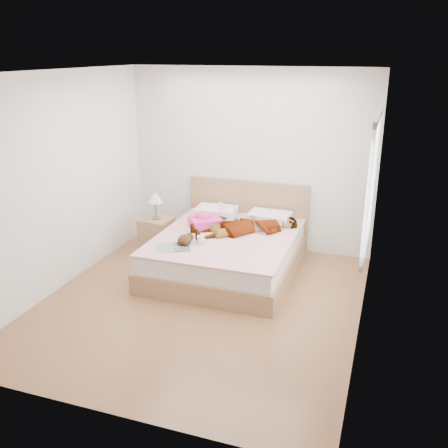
{
  "coord_description": "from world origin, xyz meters",
  "views": [
    {
      "loc": [
        1.95,
        -4.84,
        2.81
      ],
      "look_at": [
        0.0,
        0.85,
        0.7
      ],
      "focal_mm": 40.0,
      "sensor_mm": 36.0,
      "label": 1
    }
  ],
  "objects_px": {
    "magazine": "(174,248)",
    "nightstand": "(157,233)",
    "bed": "(228,250)",
    "towel": "(205,221)",
    "plush_toy": "(185,239)",
    "woman": "(247,224)",
    "phone": "(221,205)",
    "coffee_mug": "(201,240)"
  },
  "relations": [
    {
      "from": "bed",
      "to": "magazine",
      "type": "height_order",
      "value": "bed"
    },
    {
      "from": "phone",
      "to": "towel",
      "type": "xyz_separation_m",
      "value": [
        -0.09,
        -0.44,
        -0.11
      ]
    },
    {
      "from": "nightstand",
      "to": "coffee_mug",
      "type": "bearing_deg",
      "value": -35.4
    },
    {
      "from": "magazine",
      "to": "plush_toy",
      "type": "distance_m",
      "value": 0.19
    },
    {
      "from": "woman",
      "to": "bed",
      "type": "xyz_separation_m",
      "value": [
        -0.21,
        -0.16,
        -0.34
      ]
    },
    {
      "from": "bed",
      "to": "coffee_mug",
      "type": "relative_size",
      "value": 14.82
    },
    {
      "from": "woman",
      "to": "nightstand",
      "type": "distance_m",
      "value": 1.39
    },
    {
      "from": "coffee_mug",
      "to": "nightstand",
      "type": "relative_size",
      "value": 0.15
    },
    {
      "from": "woman",
      "to": "plush_toy",
      "type": "distance_m",
      "value": 0.94
    },
    {
      "from": "bed",
      "to": "nightstand",
      "type": "distance_m",
      "value": 1.17
    },
    {
      "from": "towel",
      "to": "magazine",
      "type": "height_order",
      "value": "towel"
    },
    {
      "from": "phone",
      "to": "coffee_mug",
      "type": "relative_size",
      "value": 0.75
    },
    {
      "from": "bed",
      "to": "nightstand",
      "type": "xyz_separation_m",
      "value": [
        -1.15,
        0.19,
        0.03
      ]
    },
    {
      "from": "phone",
      "to": "towel",
      "type": "relative_size",
      "value": 0.2
    },
    {
      "from": "phone",
      "to": "magazine",
      "type": "xyz_separation_m",
      "value": [
        -0.17,
        -1.29,
        -0.19
      ]
    },
    {
      "from": "coffee_mug",
      "to": "plush_toy",
      "type": "relative_size",
      "value": 0.52
    },
    {
      "from": "magazine",
      "to": "nightstand",
      "type": "bearing_deg",
      "value": 126.73
    },
    {
      "from": "towel",
      "to": "magazine",
      "type": "distance_m",
      "value": 0.86
    },
    {
      "from": "plush_toy",
      "to": "towel",
      "type": "bearing_deg",
      "value": 90.62
    },
    {
      "from": "plush_toy",
      "to": "coffee_mug",
      "type": "bearing_deg",
      "value": 28.15
    },
    {
      "from": "bed",
      "to": "plush_toy",
      "type": "xyz_separation_m",
      "value": [
        -0.37,
        -0.57,
        0.31
      ]
    },
    {
      "from": "towel",
      "to": "bed",
      "type": "bearing_deg",
      "value": -18.1
    },
    {
      "from": "phone",
      "to": "plush_toy",
      "type": "distance_m",
      "value": 1.15
    },
    {
      "from": "woman",
      "to": "nightstand",
      "type": "bearing_deg",
      "value": -126.9
    },
    {
      "from": "woman",
      "to": "phone",
      "type": "distance_m",
      "value": 0.65
    },
    {
      "from": "towel",
      "to": "coffee_mug",
      "type": "height_order",
      "value": "towel"
    },
    {
      "from": "bed",
      "to": "towel",
      "type": "distance_m",
      "value": 0.51
    },
    {
      "from": "phone",
      "to": "plush_toy",
      "type": "xyz_separation_m",
      "value": [
        -0.08,
        -1.14,
        -0.13
      ]
    },
    {
      "from": "plush_toy",
      "to": "nightstand",
      "type": "height_order",
      "value": "nightstand"
    },
    {
      "from": "woman",
      "to": "phone",
      "type": "relative_size",
      "value": 14.21
    },
    {
      "from": "phone",
      "to": "coffee_mug",
      "type": "xyz_separation_m",
      "value": [
        0.09,
        -1.04,
        -0.15
      ]
    },
    {
      "from": "magazine",
      "to": "nightstand",
      "type": "height_order",
      "value": "nightstand"
    },
    {
      "from": "plush_toy",
      "to": "nightstand",
      "type": "bearing_deg",
      "value": 135.53
    },
    {
      "from": "woman",
      "to": "magazine",
      "type": "relative_size",
      "value": 2.88
    },
    {
      "from": "woman",
      "to": "towel",
      "type": "height_order",
      "value": "towel"
    },
    {
      "from": "phone",
      "to": "bed",
      "type": "bearing_deg",
      "value": -97.99
    },
    {
      "from": "coffee_mug",
      "to": "plush_toy",
      "type": "bearing_deg",
      "value": -151.85
    },
    {
      "from": "magazine",
      "to": "woman",
      "type": "bearing_deg",
      "value": 53.07
    },
    {
      "from": "woman",
      "to": "coffee_mug",
      "type": "bearing_deg",
      "value": -68.04
    },
    {
      "from": "plush_toy",
      "to": "magazine",
      "type": "bearing_deg",
      "value": -120.26
    },
    {
      "from": "woman",
      "to": "magazine",
      "type": "height_order",
      "value": "woman"
    },
    {
      "from": "bed",
      "to": "plush_toy",
      "type": "height_order",
      "value": "bed"
    }
  ]
}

